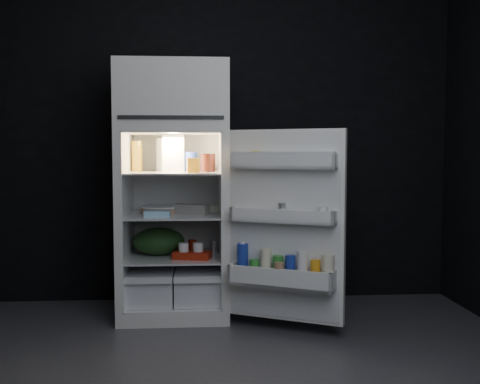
{
  "coord_description": "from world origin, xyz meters",
  "views": [
    {
      "loc": [
        0.04,
        -2.72,
        1.17
      ],
      "look_at": [
        0.29,
        1.0,
        0.9
      ],
      "focal_mm": 42.0,
      "sensor_mm": 36.0,
      "label": 1
    }
  ],
  "objects": [
    {
      "name": "wall_back",
      "position": [
        0.0,
        1.7,
        1.35
      ],
      "size": [
        4.0,
        0.0,
        2.7
      ],
      "primitive_type": "cube",
      "color": "black",
      "rests_on": "ground"
    },
    {
      "name": "wall_front",
      "position": [
        0.0,
        -1.7,
        1.35
      ],
      "size": [
        4.0,
        0.0,
        2.7
      ],
      "primitive_type": "cube",
      "color": "black",
      "rests_on": "ground"
    },
    {
      "name": "refrigerator",
      "position": [
        -0.16,
        1.32,
        0.96
      ],
      "size": [
        0.76,
        0.71,
        1.78
      ],
      "color": "white",
      "rests_on": "ground"
    },
    {
      "name": "fridge_door",
      "position": [
        0.56,
        0.77,
        0.68
      ],
      "size": [
        0.73,
        0.49,
        1.22
      ],
      "color": "white",
      "rests_on": "ground"
    },
    {
      "name": "milk_jug",
      "position": [
        -0.19,
        1.37,
        1.15
      ],
      "size": [
        0.21,
        0.21,
        0.24
      ],
      "primitive_type": "cube",
      "rotation": [
        0.0,
        0.0,
        0.33
      ],
      "color": "white",
      "rests_on": "refrigerator"
    },
    {
      "name": "mayo_jar",
      "position": [
        -0.04,
        1.36,
        1.1
      ],
      "size": [
        0.13,
        0.13,
        0.14
      ],
      "primitive_type": "cylinder",
      "rotation": [
        0.0,
        0.0,
        -0.36
      ],
      "color": "#1D349E",
      "rests_on": "refrigerator"
    },
    {
      "name": "jam_jar",
      "position": [
        0.08,
        1.27,
        1.09
      ],
      "size": [
        0.14,
        0.14,
        0.13
      ],
      "primitive_type": "cylinder",
      "rotation": [
        0.0,
        0.0,
        0.43
      ],
      "color": "black",
      "rests_on": "refrigerator"
    },
    {
      "name": "amber_bottle",
      "position": [
        -0.43,
        1.42,
        1.14
      ],
      "size": [
        0.09,
        0.09,
        0.22
      ],
      "primitive_type": "cylinder",
      "rotation": [
        0.0,
        0.0,
        0.12
      ],
      "color": "#B5881D",
      "rests_on": "refrigerator"
    },
    {
      "name": "small_carton",
      "position": [
        -0.02,
        1.12,
        1.08
      ],
      "size": [
        0.09,
        0.07,
        0.1
      ],
      "primitive_type": "cube",
      "rotation": [
        0.0,
        0.0,
        0.14
      ],
      "color": "orange",
      "rests_on": "refrigerator"
    },
    {
      "name": "egg_carton",
      "position": [
        -0.04,
        1.25,
        0.76
      ],
      "size": [
        0.27,
        0.19,
        0.07
      ],
      "primitive_type": "cube",
      "rotation": [
        0.0,
        0.0,
        -0.42
      ],
      "color": "gray",
      "rests_on": "refrigerator"
    },
    {
      "name": "pie",
      "position": [
        -0.25,
        1.36,
        0.75
      ],
      "size": [
        0.35,
        0.35,
        0.04
      ],
      "primitive_type": "cylinder",
      "rotation": [
        0.0,
        0.0,
        -0.19
      ],
      "color": "#A37656",
      "rests_on": "refrigerator"
    },
    {
      "name": "flat_package",
      "position": [
        -0.26,
        1.11,
        0.75
      ],
      "size": [
        0.18,
        0.1,
        0.04
      ],
      "primitive_type": "cube",
      "rotation": [
        0.0,
        0.0,
        -0.06
      ],
      "color": "#97C8EA",
      "rests_on": "refrigerator"
    },
    {
      "name": "wrapped_pkg",
      "position": [
        0.1,
        1.43,
        0.75
      ],
      "size": [
        0.14,
        0.13,
        0.05
      ],
      "primitive_type": "cube",
      "rotation": [
        0.0,
        0.0,
        0.36
      ],
      "color": "#EEE6C2",
      "rests_on": "refrigerator"
    },
    {
      "name": "produce_bag",
      "position": [
        -0.27,
        1.32,
        0.52
      ],
      "size": [
        0.43,
        0.38,
        0.2
      ],
      "primitive_type": "ellipsoid",
      "rotation": [
        0.0,
        0.0,
        -0.2
      ],
      "color": "#193815",
      "rests_on": "refrigerator"
    },
    {
      "name": "yogurt_tray",
      "position": [
        -0.03,
        1.15,
        0.45
      ],
      "size": [
        0.28,
        0.19,
        0.05
      ],
      "primitive_type": "cube",
      "rotation": [
        0.0,
        0.0,
        -0.24
      ],
      "color": "#9F200D",
      "rests_on": "refrigerator"
    },
    {
      "name": "small_can_red",
      "position": [
        -0.03,
        1.42,
        0.47
      ],
      "size": [
        0.08,
        0.08,
        0.09
      ],
      "primitive_type": "cylinder",
      "rotation": [
        0.0,
        0.0,
        0.29
      ],
      "color": "#9F200D",
      "rests_on": "refrigerator"
    },
    {
      "name": "small_can_silver",
      "position": [
        0.13,
        1.38,
        0.47
      ],
      "size": [
        0.07,
        0.07,
        0.09
      ],
      "primitive_type": "cylinder",
      "rotation": [
        0.0,
        0.0,
        0.18
      ],
      "color": "white",
      "rests_on": "refrigerator"
    }
  ]
}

